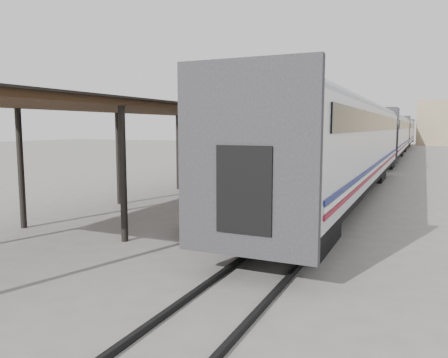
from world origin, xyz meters
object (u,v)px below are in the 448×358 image
(pedestrian, at_px, (261,171))
(porter, at_px, (204,178))
(baggage_cart, at_px, (207,211))
(luggage_tug, at_px, (279,167))

(pedestrian, bearing_deg, porter, 115.27)
(baggage_cart, relative_size, porter, 1.44)
(baggage_cart, distance_m, pedestrian, 11.27)
(luggage_tug, xyz_separation_m, pedestrian, (0.54, -5.04, 0.26))
(baggage_cart, height_order, luggage_tug, luggage_tug)
(baggage_cart, distance_m, luggage_tug, 16.33)
(pedestrian, bearing_deg, luggage_tug, -70.24)
(baggage_cart, xyz_separation_m, porter, (0.25, -0.65, 1.13))
(baggage_cart, xyz_separation_m, pedestrian, (-2.16, 11.06, 0.19))
(luggage_tug, bearing_deg, pedestrian, -103.25)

